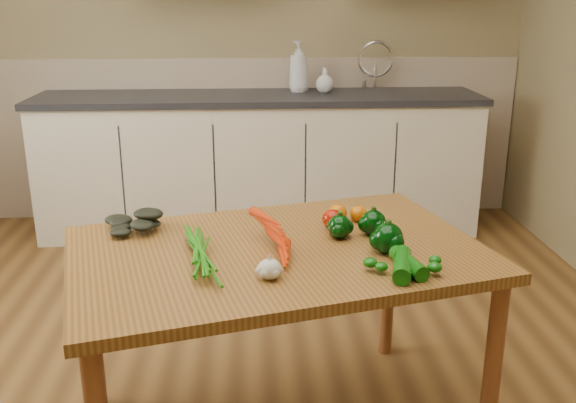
% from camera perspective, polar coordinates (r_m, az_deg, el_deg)
% --- Properties ---
extents(room, '(4.04, 5.04, 2.64)m').
position_cam_1_polar(room, '(2.12, -7.47, 10.64)').
color(room, brown).
rests_on(room, ground).
extents(counter_run, '(2.84, 0.64, 1.14)m').
position_cam_1_polar(counter_run, '(4.25, -2.40, 3.59)').
color(counter_run, beige).
rests_on(counter_run, ground).
extents(table, '(1.51, 1.17, 0.71)m').
position_cam_1_polar(table, '(2.15, -0.95, -6.13)').
color(table, brown).
rests_on(table, ground).
extents(soap_bottle_a, '(0.17, 0.17, 0.32)m').
position_cam_1_polar(soap_bottle_a, '(4.25, 0.94, 11.91)').
color(soap_bottle_a, silver).
rests_on(soap_bottle_a, counter_run).
extents(soap_bottle_b, '(0.12, 0.12, 0.19)m').
position_cam_1_polar(soap_bottle_b, '(4.32, 1.03, 11.08)').
color(soap_bottle_b, silver).
rests_on(soap_bottle_b, counter_run).
extents(soap_bottle_c, '(0.17, 0.17, 0.15)m').
position_cam_1_polar(soap_bottle_c, '(4.24, 3.31, 10.70)').
color(soap_bottle_c, silver).
rests_on(soap_bottle_c, counter_run).
extents(carrot_bunch, '(0.29, 0.25, 0.07)m').
position_cam_1_polar(carrot_bunch, '(2.07, -3.24, -3.74)').
color(carrot_bunch, red).
rests_on(carrot_bunch, table).
extents(leafy_greens, '(0.19, 0.17, 0.10)m').
position_cam_1_polar(leafy_greens, '(2.31, -13.21, -1.48)').
color(leafy_greens, black).
rests_on(leafy_greens, table).
extents(garlic_bulb, '(0.07, 0.07, 0.06)m').
position_cam_1_polar(garlic_bulb, '(1.89, -1.66, -6.03)').
color(garlic_bulb, beige).
rests_on(garlic_bulb, table).
extents(pepper_a, '(0.08, 0.08, 0.08)m').
position_cam_1_polar(pepper_a, '(2.20, 4.61, -2.25)').
color(pepper_a, black).
rests_on(pepper_a, table).
extents(pepper_b, '(0.09, 0.09, 0.09)m').
position_cam_1_polar(pepper_b, '(2.24, 7.61, -1.89)').
color(pepper_b, black).
rests_on(pepper_b, table).
extents(pepper_c, '(0.10, 0.10, 0.10)m').
position_cam_1_polar(pepper_c, '(2.09, 8.89, -3.27)').
color(pepper_c, black).
rests_on(pepper_c, table).
extents(tomato_a, '(0.08, 0.08, 0.07)m').
position_cam_1_polar(tomato_a, '(2.29, 4.01, -1.56)').
color(tomato_a, '#951302').
rests_on(tomato_a, table).
extents(tomato_b, '(0.07, 0.07, 0.06)m').
position_cam_1_polar(tomato_b, '(2.36, 4.43, -1.00)').
color(tomato_b, '#C05D04').
rests_on(tomato_b, table).
extents(tomato_c, '(0.06, 0.06, 0.06)m').
position_cam_1_polar(tomato_c, '(2.37, 6.29, -1.08)').
color(tomato_c, '#C05D04').
rests_on(tomato_c, table).
extents(zucchini_a, '(0.09, 0.18, 0.05)m').
position_cam_1_polar(zucchini_a, '(1.97, 10.67, -5.41)').
color(zucchini_a, '#084B08').
rests_on(zucchini_a, table).
extents(zucchini_b, '(0.10, 0.20, 0.05)m').
position_cam_1_polar(zucchini_b, '(1.95, 10.12, -5.56)').
color(zucchini_b, '#084B08').
rests_on(zucchini_b, table).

